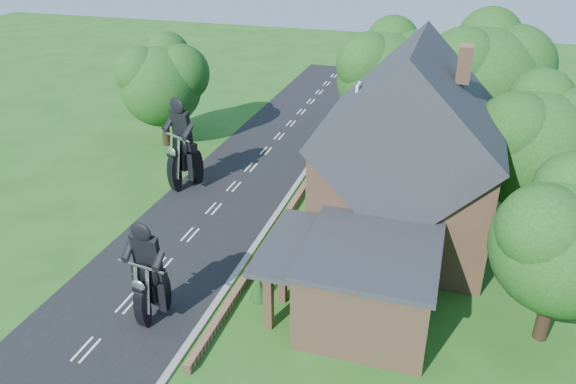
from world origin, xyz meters
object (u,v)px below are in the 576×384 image
(annex, at_px, (366,281))
(motorcycle_lead, at_px, (153,304))
(house, at_px, (407,161))
(garden_wall, at_px, (280,226))
(motorcycle_follow, at_px, (186,174))

(annex, relative_size, motorcycle_lead, 4.75)
(house, bearing_deg, motorcycle_lead, -133.35)
(garden_wall, xyz_separation_m, motorcycle_lead, (-2.74, -8.46, 0.49))
(annex, xyz_separation_m, motorcycle_lead, (-8.31, -2.66, -1.08))
(house, bearing_deg, motorcycle_follow, 170.81)
(annex, height_order, motorcycle_follow, annex)
(garden_wall, distance_m, annex, 8.19)
(garden_wall, relative_size, annex, 3.12)
(motorcycle_lead, relative_size, motorcycle_follow, 0.81)
(house, bearing_deg, annex, -95.24)
(house, xyz_separation_m, motorcycle_lead, (-8.93, -9.46, -3.65))
(motorcycle_lead, xyz_separation_m, motorcycle_follow, (-4.31, 11.60, 0.16))
(house, relative_size, annex, 1.45)
(house, height_order, annex, house)
(annex, distance_m, motorcycle_follow, 15.49)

